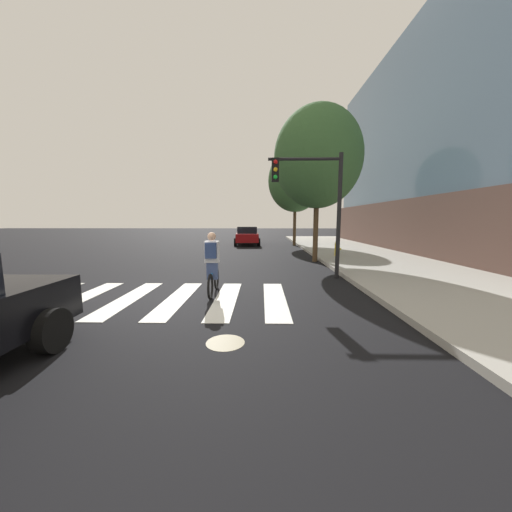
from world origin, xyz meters
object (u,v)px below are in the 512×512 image
Objects in this scene: manhole_cover at (225,342)px; sedan_mid at (247,235)px; street_tree_mid at (295,181)px; cyclist at (212,264)px; street_tree_near at (318,158)px; fire_hydrant at (337,248)px; traffic_light_near at (315,194)px.

manhole_cover is 0.15× the size of sedan_mid.
manhole_cover is at bearing -100.49° from street_tree_mid.
cyclist is at bearing 103.71° from manhole_cover.
fire_hydrant is at bearing 38.39° from street_tree_near.
cyclist reaches higher than sedan_mid.
street_tree_mid reaches higher than street_tree_near.
street_tree_mid is at bearing 74.87° from cyclist.
manhole_cover is 0.09× the size of street_tree_mid.
traffic_light_near reaches higher than fire_hydrant.
fire_hydrant is at bearing 53.70° from cyclist.
fire_hydrant is at bearing -57.54° from sedan_mid.
cyclist reaches higher than manhole_cover.
traffic_light_near is (2.38, 5.11, 2.86)m from manhole_cover.
street_tree_mid reaches higher than manhole_cover.
street_tree_near reaches higher than fire_hydrant.
traffic_light_near is (2.93, -12.95, 2.10)m from sedan_mid.
sedan_mid is at bearing 91.73° from manhole_cover.
sedan_mid is at bearing 112.45° from street_tree_near.
traffic_light_near is 4.43m from street_tree_near.
street_tree_near is (3.21, 8.97, 4.87)m from manhole_cover.
sedan_mid is 10.65m from street_tree_near.
cyclist is (-0.16, -15.17, 0.08)m from sedan_mid.
traffic_light_near is (3.09, 2.23, 2.02)m from cyclist.
cyclist is 15.58m from street_tree_mid.
street_tree_near is (0.82, 3.86, 2.01)m from traffic_light_near.
sedan_mid is 0.60× the size of street_tree_near.
traffic_light_near is 5.87m from fire_hydrant.
street_tree_mid is (3.92, 14.49, 4.16)m from cyclist.
manhole_cover is 6.32m from traffic_light_near.
manhole_cover is 18.08m from sedan_mid.
sedan_mid reaches higher than manhole_cover.
street_tree_near is at bearing -141.61° from fire_hydrant.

